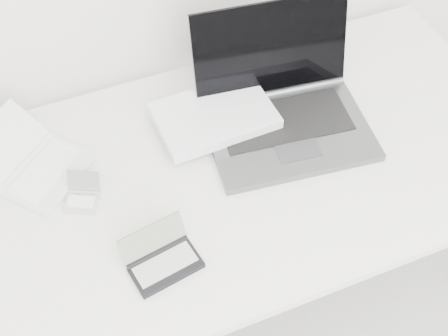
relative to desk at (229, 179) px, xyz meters
name	(u,v)px	position (x,y,z in m)	size (l,w,h in m)	color
desk	(229,179)	(0.00, 0.00, 0.00)	(1.60, 0.80, 0.73)	white
laptop_large	(261,111)	(0.14, 0.11, 0.09)	(0.56, 0.41, 0.28)	#575A5D
netbook_open_white	(36,166)	(-0.45, 0.18, 0.07)	(0.34, 0.34, 0.10)	white
pda_silver	(82,197)	(-0.37, 0.04, 0.06)	(0.11, 0.12, 0.06)	silver
palmtop_charcoal	(162,260)	(-0.25, -0.20, 0.06)	(0.17, 0.14, 0.08)	black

